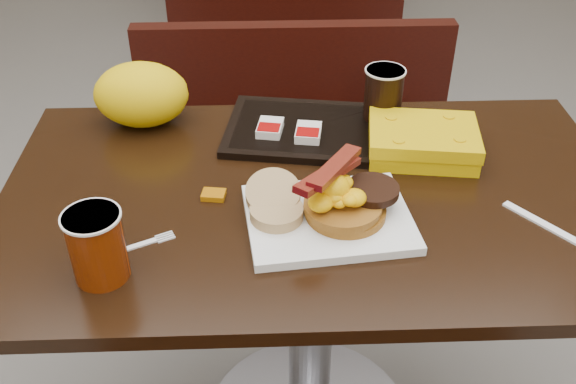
{
  "coord_description": "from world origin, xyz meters",
  "views": [
    {
      "loc": [
        -0.09,
        -1.0,
        1.49
      ],
      "look_at": [
        -0.05,
        -0.07,
        0.8
      ],
      "focal_mm": 40.8,
      "sensor_mm": 36.0,
      "label": 1
    }
  ],
  "objects_px": {
    "table_near": "(311,326)",
    "clamshell": "(423,141)",
    "pancake_stack": "(346,208)",
    "coffee_cup_far": "(383,94)",
    "paper_bag": "(141,94)",
    "coffee_cup_near": "(97,246)",
    "tray": "(308,130)",
    "bench_near_n": "(296,160)",
    "bench_far_s": "(284,17)",
    "fork": "(133,247)",
    "hashbrown_sleeve_left": "(270,128)",
    "platter": "(329,219)",
    "hashbrown_sleeve_right": "(308,133)",
    "knife": "(550,227)"
  },
  "relations": [
    {
      "from": "table_near",
      "to": "clamshell",
      "type": "xyz_separation_m",
      "value": [
        0.23,
        0.13,
        0.4
      ]
    },
    {
      "from": "pancake_stack",
      "to": "coffee_cup_far",
      "type": "relative_size",
      "value": 1.28
    },
    {
      "from": "clamshell",
      "to": "paper_bag",
      "type": "distance_m",
      "value": 0.61
    },
    {
      "from": "coffee_cup_near",
      "to": "tray",
      "type": "bearing_deg",
      "value": 50.12
    },
    {
      "from": "bench_near_n",
      "to": "bench_far_s",
      "type": "distance_m",
      "value": 1.2
    },
    {
      "from": "tray",
      "to": "fork",
      "type": "bearing_deg",
      "value": -122.36
    },
    {
      "from": "fork",
      "to": "table_near",
      "type": "bearing_deg",
      "value": -0.75
    },
    {
      "from": "coffee_cup_near",
      "to": "table_near",
      "type": "bearing_deg",
      "value": 30.86
    },
    {
      "from": "tray",
      "to": "hashbrown_sleeve_left",
      "type": "distance_m",
      "value": 0.09
    },
    {
      "from": "bench_near_n",
      "to": "fork",
      "type": "distance_m",
      "value": 0.99
    },
    {
      "from": "platter",
      "to": "hashbrown_sleeve_right",
      "type": "relative_size",
      "value": 4.12
    },
    {
      "from": "platter",
      "to": "paper_bag",
      "type": "distance_m",
      "value": 0.53
    },
    {
      "from": "fork",
      "to": "platter",
      "type": "bearing_deg",
      "value": -16.28
    },
    {
      "from": "paper_bag",
      "to": "hashbrown_sleeve_right",
      "type": "bearing_deg",
      "value": -15.43
    },
    {
      "from": "platter",
      "to": "pancake_stack",
      "type": "relative_size",
      "value": 2.01
    },
    {
      "from": "bench_near_n",
      "to": "coffee_cup_far",
      "type": "xyz_separation_m",
      "value": [
        0.16,
        -0.45,
        0.46
      ]
    },
    {
      "from": "bench_far_s",
      "to": "hashbrown_sleeve_right",
      "type": "relative_size",
      "value": 14.19
    },
    {
      "from": "pancake_stack",
      "to": "paper_bag",
      "type": "distance_m",
      "value": 0.55
    },
    {
      "from": "bench_near_n",
      "to": "hashbrown_sleeve_right",
      "type": "distance_m",
      "value": 0.67
    },
    {
      "from": "bench_near_n",
      "to": "coffee_cup_far",
      "type": "distance_m",
      "value": 0.66
    },
    {
      "from": "coffee_cup_near",
      "to": "hashbrown_sleeve_left",
      "type": "xyz_separation_m",
      "value": [
        0.28,
        0.41,
        -0.04
      ]
    },
    {
      "from": "pancake_stack",
      "to": "hashbrown_sleeve_right",
      "type": "relative_size",
      "value": 2.05
    },
    {
      "from": "knife",
      "to": "table_near",
      "type": "bearing_deg",
      "value": -145.1
    },
    {
      "from": "knife",
      "to": "hashbrown_sleeve_right",
      "type": "distance_m",
      "value": 0.51
    },
    {
      "from": "knife",
      "to": "hashbrown_sleeve_right",
      "type": "bearing_deg",
      "value": -164.4
    },
    {
      "from": "platter",
      "to": "knife",
      "type": "height_order",
      "value": "platter"
    },
    {
      "from": "coffee_cup_near",
      "to": "knife",
      "type": "distance_m",
      "value": 0.78
    },
    {
      "from": "table_near",
      "to": "pancake_stack",
      "type": "height_order",
      "value": "pancake_stack"
    },
    {
      "from": "bench_far_s",
      "to": "pancake_stack",
      "type": "xyz_separation_m",
      "value": [
        0.05,
        -1.99,
        0.42
      ]
    },
    {
      "from": "table_near",
      "to": "coffee_cup_near",
      "type": "height_order",
      "value": "coffee_cup_near"
    },
    {
      "from": "knife",
      "to": "paper_bag",
      "type": "bearing_deg",
      "value": -155.66
    },
    {
      "from": "hashbrown_sleeve_left",
      "to": "bench_far_s",
      "type": "bearing_deg",
      "value": 97.25
    },
    {
      "from": "coffee_cup_near",
      "to": "hashbrown_sleeve_right",
      "type": "relative_size",
      "value": 1.74
    },
    {
      "from": "bench_near_n",
      "to": "pancake_stack",
      "type": "distance_m",
      "value": 0.9
    },
    {
      "from": "tray",
      "to": "paper_bag",
      "type": "height_order",
      "value": "paper_bag"
    },
    {
      "from": "pancake_stack",
      "to": "clamshell",
      "type": "height_order",
      "value": "clamshell"
    },
    {
      "from": "fork",
      "to": "clamshell",
      "type": "distance_m",
      "value": 0.62
    },
    {
      "from": "pancake_stack",
      "to": "coffee_cup_near",
      "type": "xyz_separation_m",
      "value": [
        -0.41,
        -0.12,
        0.03
      ]
    },
    {
      "from": "pancake_stack",
      "to": "coffee_cup_far",
      "type": "height_order",
      "value": "coffee_cup_far"
    },
    {
      "from": "tray",
      "to": "bench_near_n",
      "type": "bearing_deg",
      "value": 99.03
    },
    {
      "from": "coffee_cup_far",
      "to": "bench_far_s",
      "type": "bearing_deg",
      "value": 95.72
    },
    {
      "from": "bench_far_s",
      "to": "pancake_stack",
      "type": "height_order",
      "value": "pancake_stack"
    },
    {
      "from": "bench_far_s",
      "to": "hashbrown_sleeve_left",
      "type": "distance_m",
      "value": 1.75
    },
    {
      "from": "knife",
      "to": "platter",
      "type": "bearing_deg",
      "value": -132.71
    },
    {
      "from": "coffee_cup_far",
      "to": "knife",
      "type": "bearing_deg",
      "value": -57.23
    },
    {
      "from": "tray",
      "to": "hashbrown_sleeve_right",
      "type": "height_order",
      "value": "hashbrown_sleeve_right"
    },
    {
      "from": "platter",
      "to": "hashbrown_sleeve_left",
      "type": "bearing_deg",
      "value": 102.42
    },
    {
      "from": "bench_near_n",
      "to": "hashbrown_sleeve_right",
      "type": "relative_size",
      "value": 14.19
    },
    {
      "from": "knife",
      "to": "paper_bag",
      "type": "xyz_separation_m",
      "value": [
        -0.77,
        0.4,
        0.07
      ]
    },
    {
      "from": "pancake_stack",
      "to": "coffee_cup_near",
      "type": "bearing_deg",
      "value": -163.24
    }
  ]
}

